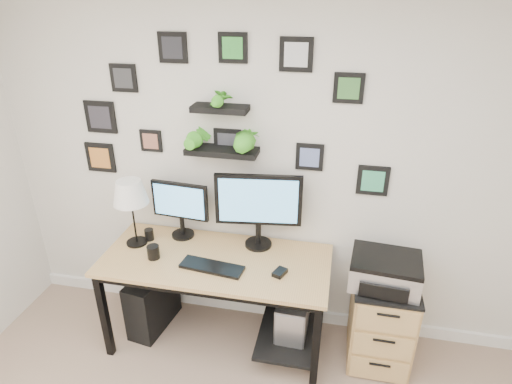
% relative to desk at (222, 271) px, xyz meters
% --- Properties ---
extents(room, '(4.00, 4.00, 4.00)m').
position_rel_desk_xyz_m(room, '(0.26, 0.32, -0.58)').
color(room, tan).
rests_on(room, ground).
extents(desk, '(1.60, 0.70, 0.75)m').
position_rel_desk_xyz_m(desk, '(0.00, 0.00, 0.00)').
color(desk, tan).
rests_on(desk, ground).
extents(monitor_left, '(0.44, 0.18, 0.45)m').
position_rel_desk_xyz_m(monitor_left, '(-0.37, 0.20, 0.38)').
color(monitor_left, black).
rests_on(monitor_left, desk).
extents(monitor_right, '(0.61, 0.22, 0.57)m').
position_rel_desk_xyz_m(monitor_right, '(0.23, 0.19, 0.46)').
color(monitor_right, black).
rests_on(monitor_right, desk).
extents(keyboard, '(0.45, 0.19, 0.02)m').
position_rel_desk_xyz_m(keyboard, '(-0.03, -0.15, 0.13)').
color(keyboard, black).
rests_on(keyboard, desk).
extents(mouse, '(0.10, 0.12, 0.03)m').
position_rel_desk_xyz_m(mouse, '(0.44, -0.12, 0.14)').
color(mouse, black).
rests_on(mouse, desk).
extents(table_lamp, '(0.25, 0.25, 0.51)m').
position_rel_desk_xyz_m(table_lamp, '(-0.66, 0.04, 0.53)').
color(table_lamp, black).
rests_on(table_lamp, desk).
extents(mug, '(0.09, 0.09, 0.10)m').
position_rel_desk_xyz_m(mug, '(-0.46, -0.11, 0.17)').
color(mug, black).
rests_on(mug, desk).
extents(pen_cup, '(0.07, 0.07, 0.09)m').
position_rel_desk_xyz_m(pen_cup, '(-0.59, 0.10, 0.17)').
color(pen_cup, black).
rests_on(pen_cup, desk).
extents(pc_tower_black, '(0.28, 0.50, 0.47)m').
position_rel_desk_xyz_m(pc_tower_black, '(-0.59, 0.02, -0.39)').
color(pc_tower_black, black).
rests_on(pc_tower_black, ground).
extents(pc_tower_grey, '(0.23, 0.49, 0.48)m').
position_rel_desk_xyz_m(pc_tower_grey, '(0.53, 0.04, -0.39)').
color(pc_tower_grey, gray).
rests_on(pc_tower_grey, ground).
extents(file_cabinet, '(0.43, 0.53, 0.67)m').
position_rel_desk_xyz_m(file_cabinet, '(1.15, 0.06, -0.29)').
color(file_cabinet, tan).
rests_on(file_cabinet, ground).
extents(printer, '(0.48, 0.40, 0.20)m').
position_rel_desk_xyz_m(printer, '(1.12, 0.03, 0.15)').
color(printer, silver).
rests_on(printer, file_cabinet).
extents(wall_decor, '(2.24, 0.18, 1.04)m').
position_rel_desk_xyz_m(wall_decor, '(-0.06, 0.27, 1.03)').
color(wall_decor, black).
rests_on(wall_decor, ground).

